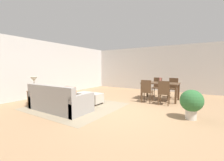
# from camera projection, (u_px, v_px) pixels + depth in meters

# --- Properties ---
(ground_plane) EXTENTS (10.80, 10.80, 0.00)m
(ground_plane) POSITION_uv_depth(u_px,v_px,m) (123.00, 111.00, 4.76)
(ground_plane) COLOR #9E7A56
(wall_back) EXTENTS (9.00, 0.12, 2.70)m
(wall_back) POSITION_uv_depth(u_px,v_px,m) (161.00, 69.00, 8.87)
(wall_back) COLOR beige
(wall_back) RESTS_ON ground_plane
(wall_left) EXTENTS (0.12, 11.00, 2.70)m
(wall_left) POSITION_uv_depth(u_px,v_px,m) (49.00, 69.00, 7.44)
(wall_left) COLOR beige
(wall_left) RESTS_ON ground_plane
(area_rug) EXTENTS (3.00, 2.80, 0.01)m
(area_rug) POSITION_uv_depth(u_px,v_px,m) (76.00, 106.00, 5.34)
(area_rug) COLOR gray
(area_rug) RESTS_ON ground_plane
(couch) EXTENTS (2.13, 0.96, 0.86)m
(couch) POSITION_uv_depth(u_px,v_px,m) (59.00, 102.00, 4.82)
(couch) COLOR gray
(couch) RESTS_ON ground_plane
(ottoman_table) EXTENTS (1.06, 0.53, 0.42)m
(ottoman_table) POSITION_uv_depth(u_px,v_px,m) (89.00, 97.00, 5.77)
(ottoman_table) COLOR #B7AD9E
(ottoman_table) RESTS_ON ground_plane
(side_table) EXTENTS (0.40, 0.40, 0.54)m
(side_table) POSITION_uv_depth(u_px,v_px,m) (35.00, 94.00, 5.51)
(side_table) COLOR olive
(side_table) RESTS_ON ground_plane
(table_lamp) EXTENTS (0.26, 0.26, 0.53)m
(table_lamp) POSITION_uv_depth(u_px,v_px,m) (34.00, 80.00, 5.46)
(table_lamp) COLOR brown
(table_lamp) RESTS_ON side_table
(dining_table) EXTENTS (1.50, 0.91, 0.76)m
(dining_table) POSITION_uv_depth(u_px,v_px,m) (160.00, 85.00, 6.33)
(dining_table) COLOR #513823
(dining_table) RESTS_ON ground_plane
(dining_chair_near_left) EXTENTS (0.42, 0.42, 0.92)m
(dining_chair_near_left) POSITION_uv_depth(u_px,v_px,m) (146.00, 90.00, 5.85)
(dining_chair_near_left) COLOR #513823
(dining_chair_near_left) RESTS_ON ground_plane
(dining_chair_near_right) EXTENTS (0.42, 0.42, 0.92)m
(dining_chair_near_right) POSITION_uv_depth(u_px,v_px,m) (164.00, 91.00, 5.46)
(dining_chair_near_right) COLOR #513823
(dining_chair_near_right) RESTS_ON ground_plane
(dining_chair_far_left) EXTENTS (0.41, 0.41, 0.92)m
(dining_chair_far_left) POSITION_uv_depth(u_px,v_px,m) (157.00, 86.00, 7.19)
(dining_chair_far_left) COLOR #513823
(dining_chair_far_left) RESTS_ON ground_plane
(dining_chair_far_right) EXTENTS (0.42, 0.42, 0.92)m
(dining_chair_far_right) POSITION_uv_depth(u_px,v_px,m) (173.00, 87.00, 6.86)
(dining_chair_far_right) COLOR #513823
(dining_chair_far_right) RESTS_ON ground_plane
(vase_centerpiece) EXTENTS (0.09, 0.09, 0.22)m
(vase_centerpiece) POSITION_uv_depth(u_px,v_px,m) (160.00, 80.00, 6.32)
(vase_centerpiece) COLOR #B26659
(vase_centerpiece) RESTS_ON dining_table
(potted_plant) EXTENTS (0.60, 0.60, 0.81)m
(potted_plant) POSITION_uv_depth(u_px,v_px,m) (191.00, 102.00, 3.96)
(potted_plant) COLOR beige
(potted_plant) RESTS_ON ground_plane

